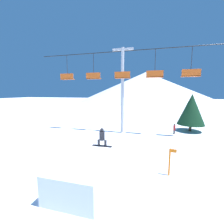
{
  "coord_description": "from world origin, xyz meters",
  "views": [
    {
      "loc": [
        3.99,
        -7.57,
        4.9
      ],
      "look_at": [
        0.73,
        4.59,
        3.21
      ],
      "focal_mm": 24.0,
      "sensor_mm": 36.0,
      "label": 1
    }
  ],
  "objects": [
    {
      "name": "trail_marker",
      "position": [
        5.11,
        1.3,
        0.88
      ],
      "size": [
        0.41,
        0.1,
        1.65
      ],
      "color": "orange",
      "rests_on": "ground_plane"
    },
    {
      "name": "snow_ramp",
      "position": [
        0.73,
        -0.6,
        0.71
      ],
      "size": [
        2.52,
        4.37,
        1.41
      ],
      "color": "white",
      "rests_on": "ground_plane"
    },
    {
      "name": "ground_plane",
      "position": [
        0.0,
        0.0,
        0.0
      ],
      "size": [
        220.0,
        220.0,
        0.0
      ],
      "primitive_type": "plane",
      "color": "white"
    },
    {
      "name": "pine_tree_near",
      "position": [
        8.73,
        12.77,
        2.76
      ],
      "size": [
        3.21,
        3.21,
        4.69
      ],
      "color": "#4C3823",
      "rests_on": "ground_plane"
    },
    {
      "name": "mountain_ridge",
      "position": [
        0.0,
        79.79,
        7.91
      ],
      "size": [
        72.64,
        72.64,
        15.82
      ],
      "color": "silver",
      "rests_on": "ground_plane"
    },
    {
      "name": "snowboarder",
      "position": [
        0.95,
        1.26,
        2.0
      ],
      "size": [
        1.31,
        0.35,
        1.2
      ],
      "color": "black",
      "rests_on": "snow_ramp"
    },
    {
      "name": "chairlift",
      "position": [
        0.58,
        9.81,
        6.12
      ],
      "size": [
        21.08,
        0.44,
        9.89
      ],
      "color": "#B2B2B7",
      "rests_on": "ground_plane"
    },
    {
      "name": "distant_skier",
      "position": [
        6.61,
        10.82,
        0.67
      ],
      "size": [
        0.24,
        0.24,
        1.23
      ],
      "color": "black",
      "rests_on": "ground_plane"
    }
  ]
}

